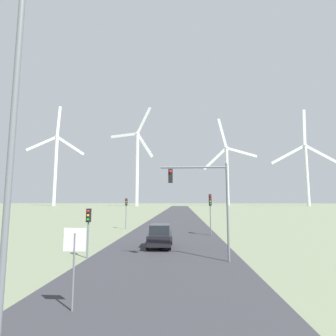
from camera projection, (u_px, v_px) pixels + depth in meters
road_surface at (176, 220)px, 49.33m from camera, size 10.00×240.00×0.01m
streetlamp at (15, 95)px, 7.83m from camera, size 3.43×0.32×11.16m
stop_sign_near at (74, 252)px, 9.19m from camera, size 0.81×0.07×2.80m
traffic_light_post_near_left at (88, 222)px, 17.37m from camera, size 0.28×0.33×3.21m
traffic_light_post_near_right at (210, 207)px, 28.36m from camera, size 0.28×0.34×4.07m
traffic_light_post_mid_left at (126, 207)px, 34.52m from camera, size 0.28×0.33×3.99m
traffic_light_post_mid_right at (210, 205)px, 28.83m from camera, size 0.28×0.34×4.42m
traffic_light_mast_overhead at (204, 191)px, 16.73m from camera, size 4.33×0.34×6.13m
car_approaching at (160, 236)px, 21.13m from camera, size 1.89×4.14×1.83m
wind_turbine_far_left at (56, 162)px, 179.92m from camera, size 38.30×7.91×69.49m
wind_turbine_left at (137, 161)px, 167.43m from camera, size 29.35×6.88×63.73m
wind_turbine_center at (227, 168)px, 187.12m from camera, size 38.60×2.60×63.13m
wind_turbine_right at (306, 166)px, 171.22m from camera, size 43.16×4.38×64.14m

